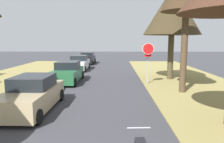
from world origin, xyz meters
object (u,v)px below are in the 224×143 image
(parked_sedan_tan, at_px, (32,95))
(street_tree_right_far, at_px, (172,11))
(parked_sedan_green, at_px, (68,73))
(parked_sedan_white, at_px, (79,63))
(stop_sign_far, at_px, (148,55))
(parked_sedan_black, at_px, (87,58))

(parked_sedan_tan, bearing_deg, street_tree_right_far, 43.95)
(parked_sedan_tan, distance_m, parked_sedan_green, 6.76)
(street_tree_right_far, relative_size, parked_sedan_green, 1.66)
(street_tree_right_far, bearing_deg, parked_sedan_white, 146.04)
(stop_sign_far, xyz_separation_m, parked_sedan_white, (-6.33, 7.76, -1.45))
(street_tree_right_far, distance_m, parked_sedan_white, 11.25)
(parked_sedan_black, bearing_deg, parked_sedan_white, -90.72)
(parked_sedan_white, distance_m, parked_sedan_black, 6.29)
(parked_sedan_green, distance_m, parked_sedan_black, 13.18)
(street_tree_right_far, height_order, parked_sedan_black, street_tree_right_far)
(street_tree_right_far, xyz_separation_m, parked_sedan_tan, (-8.24, -7.94, -4.73))
(parked_sedan_tan, distance_m, parked_sedan_black, 19.93)
(parked_sedan_tan, height_order, parked_sedan_black, same)
(stop_sign_far, height_order, street_tree_right_far, street_tree_right_far)
(parked_sedan_tan, bearing_deg, parked_sedan_white, 90.97)
(stop_sign_far, distance_m, parked_sedan_white, 10.12)
(parked_sedan_tan, height_order, parked_sedan_white, same)
(stop_sign_far, xyz_separation_m, parked_sedan_green, (-6.01, 0.87, -1.45))
(street_tree_right_far, bearing_deg, parked_sedan_tan, -136.05)
(stop_sign_far, height_order, parked_sedan_green, stop_sign_far)
(parked_sedan_white, bearing_deg, parked_sedan_black, 89.28)
(street_tree_right_far, height_order, parked_sedan_tan, street_tree_right_far)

